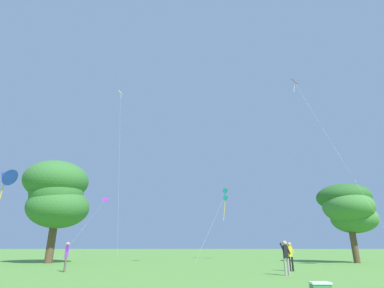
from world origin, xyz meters
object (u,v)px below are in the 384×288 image
person_child_small (286,254)px  person_far_back (67,254)px  kite_purple_streamer (104,203)px  kite_yellow_diamond (120,108)px  tree_left_oak (57,194)px  person_foreground_watcher (290,254)px  kite_blue_delta (6,175)px  tree_right_cluster (348,207)px  kite_teal_box (225,195)px  kite_pink_low (300,92)px

person_child_small → person_far_back: size_ratio=1.03×
kite_purple_streamer → person_child_small: bearing=-56.4°
kite_yellow_diamond → tree_left_oak: 25.37m
person_foreground_watcher → tree_left_oak: (-19.79, 8.89, 5.37)m
kite_blue_delta → person_foreground_watcher: 23.83m
person_far_back → kite_yellow_diamond: bearing=101.0°
kite_yellow_diamond → tree_right_cluster: size_ratio=3.82×
kite_yellow_diamond → tree_right_cluster: 38.26m
kite_blue_delta → kite_teal_box: size_ratio=0.94×
person_child_small → person_far_back: person_child_small is taller
person_child_small → kite_blue_delta: bearing=160.5°
kite_blue_delta → tree_right_cluster: size_ratio=1.34×
kite_pink_low → person_child_small: bearing=-119.6°
kite_yellow_diamond → kite_blue_delta: (-3.17, -22.04, -17.16)m
kite_yellow_diamond → person_far_back: bearing=-79.0°
kite_blue_delta → kite_yellow_diamond: bearing=81.8°
kite_blue_delta → tree_left_oak: (2.72, 4.24, -0.91)m
kite_pink_low → tree_left_oak: 27.44m
tree_right_cluster → person_far_back: bearing=-155.0°
person_foreground_watcher → kite_pink_low: bearing=57.6°
kite_yellow_diamond → kite_purple_streamer: 16.54m
kite_yellow_diamond → tree_right_cluster: (28.51, -16.71, -19.27)m
kite_blue_delta → tree_left_oak: size_ratio=1.04×
kite_pink_low → kite_yellow_diamond: (-24.72, 18.20, 7.15)m
person_foreground_watcher → tree_right_cluster: 14.18m
kite_blue_delta → person_foreground_watcher: bearing=-11.7°
kite_yellow_diamond → tree_right_cluster: bearing=-30.4°
tree_left_oak → tree_right_cluster: 29.01m
kite_teal_box → kite_blue_delta: bearing=-146.3°
person_foreground_watcher → person_child_small: bearing=-110.8°
kite_teal_box → person_foreground_watcher: bearing=-82.9°
person_far_back → tree_right_cluster: tree_right_cluster is taller
kite_purple_streamer → person_child_small: kite_purple_streamer is taller
tree_left_oak → kite_purple_streamer: bearing=92.6°
kite_blue_delta → person_child_small: bearing=-19.5°
tree_left_oak → tree_right_cluster: (28.96, 1.09, -1.20)m
kite_blue_delta → kite_purple_streamer: bearing=84.9°
kite_pink_low → kite_teal_box: 15.63m
kite_pink_low → person_child_small: kite_pink_low is taller
kite_yellow_diamond → person_far_back: kite_yellow_diamond is taller
kite_blue_delta → tree_right_cluster: 32.20m
kite_pink_low → kite_blue_delta: bearing=-172.2°
kite_blue_delta → person_far_back: 11.92m
kite_blue_delta → kite_pink_low: bearing=7.8°
kite_purple_streamer → tree_right_cluster: 34.07m
kite_pink_low → person_foreground_watcher: bearing=-122.4°
kite_purple_streamer → kite_yellow_diamond: bearing=15.3°
tree_left_oak → person_foreground_watcher: bearing=-24.2°
kite_purple_streamer → kite_pink_low: bearing=-34.5°
person_far_back → person_foreground_watcher: bearing=3.5°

